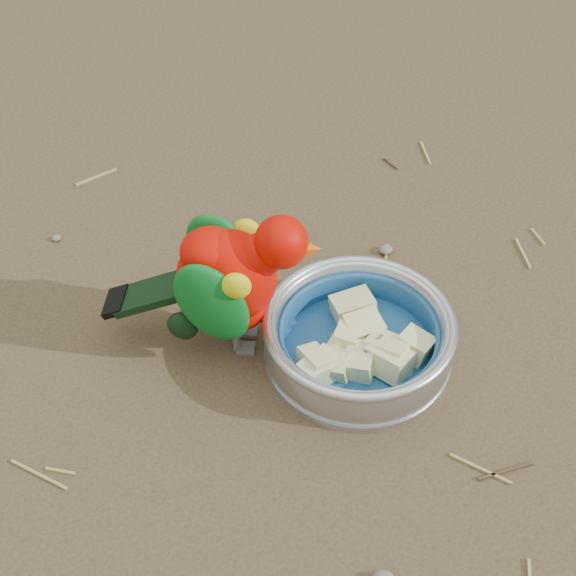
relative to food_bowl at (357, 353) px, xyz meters
name	(u,v)px	position (x,y,z in m)	size (l,w,h in m)	color
ground	(296,349)	(-0.06, 0.04, -0.01)	(60.00, 60.00, 0.00)	#4C3B28
food_bowl	(357,353)	(0.00, 0.00, 0.00)	(0.21, 0.21, 0.02)	#B2B2BA
bowl_wall	(359,335)	(0.00, 0.00, 0.03)	(0.21, 0.21, 0.04)	#B2B2BA
fruit_wedges	(358,339)	(0.00, 0.00, 0.02)	(0.13, 0.13, 0.03)	beige
lory_parrot	(231,286)	(-0.12, 0.08, 0.08)	(0.10, 0.22, 0.18)	#C70900
ground_debris	(270,298)	(-0.05, 0.12, -0.01)	(0.90, 0.80, 0.01)	#A48E51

